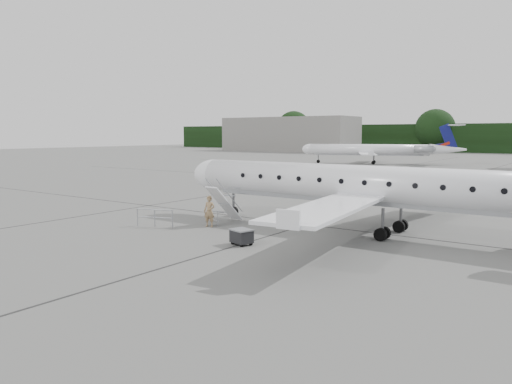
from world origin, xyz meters
The scene contains 8 objects.
ground centered at (0.00, 0.00, 0.00)m, with size 320.00×320.00×0.00m, color slate.
terminal_building centered at (-70.00, 110.00, 5.00)m, with size 40.00×14.00×10.00m, color slate.
main_regional_jet centered at (-1.78, 7.54, 3.61)m, with size 28.13×20.25×7.21m, color white, non-canonical shape.
airstair centered at (-10.16, 5.33, 1.13)m, with size 0.85×2.40×2.26m, color white, non-canonical shape.
passenger centered at (-10.17, 3.98, 0.89)m, with size 0.65×0.43×1.78m, color #997953.
safety_railing centered at (-12.68, 2.14, 0.50)m, with size 2.20×0.08×1.00m, color #919499, non-canonical shape.
baggage_cart centered at (-5.87, 1.31, 0.41)m, with size 0.95×0.77×0.83m, color black, non-canonical shape.
bg_regional_left centered at (-26.17, 65.01, 3.42)m, with size 26.06×18.77×6.84m, color white, non-canonical shape.
Camera 1 is at (8.21, -17.35, 5.30)m, focal length 35.00 mm.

